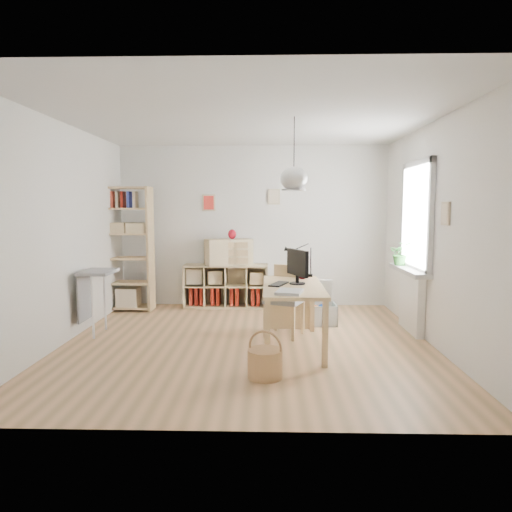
{
  "coord_description": "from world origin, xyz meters",
  "views": [
    {
      "loc": [
        0.26,
        -5.49,
        1.66
      ],
      "look_at": [
        0.1,
        0.3,
        1.05
      ],
      "focal_mm": 32.0,
      "sensor_mm": 36.0,
      "label": 1
    }
  ],
  "objects_px": {
    "chair": "(286,296)",
    "tall_bookshelf": "(127,244)",
    "desk": "(293,293)",
    "storage_chest": "(316,309)",
    "drawer_chest": "(229,252)",
    "cube_shelf": "(225,289)",
    "monitor": "(297,265)"
  },
  "relations": [
    {
      "from": "chair",
      "to": "storage_chest",
      "type": "relative_size",
      "value": 1.37
    },
    {
      "from": "chair",
      "to": "drawer_chest",
      "type": "height_order",
      "value": "drawer_chest"
    },
    {
      "from": "desk",
      "to": "chair",
      "type": "bearing_deg",
      "value": 96.27
    },
    {
      "from": "tall_bookshelf",
      "to": "chair",
      "type": "height_order",
      "value": "tall_bookshelf"
    },
    {
      "from": "chair",
      "to": "cube_shelf",
      "type": "bearing_deg",
      "value": 142.23
    },
    {
      "from": "tall_bookshelf",
      "to": "drawer_chest",
      "type": "bearing_deg",
      "value": 8.36
    },
    {
      "from": "monitor",
      "to": "drawer_chest",
      "type": "distance_m",
      "value": 2.34
    },
    {
      "from": "drawer_chest",
      "to": "monitor",
      "type": "bearing_deg",
      "value": -86.99
    },
    {
      "from": "storage_chest",
      "to": "monitor",
      "type": "distance_m",
      "value": 1.38
    },
    {
      "from": "desk",
      "to": "storage_chest",
      "type": "height_order",
      "value": "desk"
    },
    {
      "from": "cube_shelf",
      "to": "chair",
      "type": "bearing_deg",
      "value": -60.37
    },
    {
      "from": "monitor",
      "to": "drawer_chest",
      "type": "relative_size",
      "value": 0.61
    },
    {
      "from": "desk",
      "to": "tall_bookshelf",
      "type": "relative_size",
      "value": 0.75
    },
    {
      "from": "cube_shelf",
      "to": "drawer_chest",
      "type": "xyz_separation_m",
      "value": [
        0.07,
        -0.04,
        0.63
      ]
    },
    {
      "from": "chair",
      "to": "tall_bookshelf",
      "type": "bearing_deg",
      "value": 173.41
    },
    {
      "from": "desk",
      "to": "storage_chest",
      "type": "distance_m",
      "value": 1.31
    },
    {
      "from": "cube_shelf",
      "to": "chair",
      "type": "height_order",
      "value": "chair"
    },
    {
      "from": "cube_shelf",
      "to": "tall_bookshelf",
      "type": "height_order",
      "value": "tall_bookshelf"
    },
    {
      "from": "chair",
      "to": "storage_chest",
      "type": "xyz_separation_m",
      "value": [
        0.46,
        0.63,
        -0.32
      ]
    },
    {
      "from": "tall_bookshelf",
      "to": "storage_chest",
      "type": "bearing_deg",
      "value": -14.76
    },
    {
      "from": "monitor",
      "to": "drawer_chest",
      "type": "height_order",
      "value": "monitor"
    },
    {
      "from": "desk",
      "to": "storage_chest",
      "type": "relative_size",
      "value": 2.27
    },
    {
      "from": "desk",
      "to": "chair",
      "type": "relative_size",
      "value": 1.65
    },
    {
      "from": "storage_chest",
      "to": "monitor",
      "type": "xyz_separation_m",
      "value": [
        -0.34,
        -1.08,
        0.79
      ]
    },
    {
      "from": "cube_shelf",
      "to": "monitor",
      "type": "distance_m",
      "value": 2.5
    },
    {
      "from": "tall_bookshelf",
      "to": "monitor",
      "type": "xyz_separation_m",
      "value": [
        2.64,
        -1.87,
        -0.1
      ]
    },
    {
      "from": "storage_chest",
      "to": "drawer_chest",
      "type": "xyz_separation_m",
      "value": [
        -1.35,
        1.03,
        0.74
      ]
    },
    {
      "from": "drawer_chest",
      "to": "cube_shelf",
      "type": "bearing_deg",
      "value": 126.67
    },
    {
      "from": "monitor",
      "to": "storage_chest",
      "type": "bearing_deg",
      "value": 48.95
    },
    {
      "from": "storage_chest",
      "to": "drawer_chest",
      "type": "height_order",
      "value": "drawer_chest"
    },
    {
      "from": "chair",
      "to": "drawer_chest",
      "type": "relative_size",
      "value": 1.22
    },
    {
      "from": "tall_bookshelf",
      "to": "storage_chest",
      "type": "relative_size",
      "value": 3.03
    }
  ]
}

